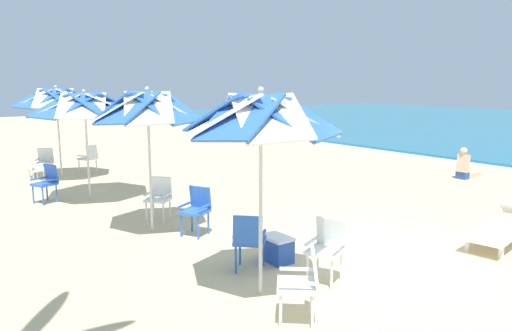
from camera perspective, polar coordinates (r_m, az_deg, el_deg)
ground_plane at (r=7.74m, az=16.06°, el=-10.91°), size 80.00×80.00×0.00m
beach_umbrella_0 at (r=5.79m, az=0.58°, el=5.76°), size 1.99×1.99×2.65m
plastic_chair_0 at (r=6.86m, az=-0.84°, el=-8.79°), size 0.63×0.63×0.87m
plastic_chair_1 at (r=6.63m, az=8.54°, el=-9.57°), size 0.57×0.59×0.87m
plastic_chair_2 at (r=5.51m, az=5.66°, el=-13.62°), size 0.63×0.63×0.87m
beach_umbrella_1 at (r=8.61m, az=-12.92°, el=6.66°), size 2.03×2.03×2.65m
plastic_chair_3 at (r=9.60m, az=-11.59°, el=-3.60°), size 0.63×0.63×0.87m
plastic_chair_4 at (r=8.58m, az=-7.17°, el=-5.06°), size 0.60×0.61×0.87m
beach_umbrella_2 at (r=11.54m, az=-19.95°, el=6.79°), size 2.53×2.53×2.57m
plastic_chair_5 at (r=11.83m, az=-23.91°, el=-1.73°), size 0.57×0.60×0.87m
beach_umbrella_3 at (r=14.50m, az=-22.92°, el=7.42°), size 2.40×2.40×2.65m
plastic_chair_6 at (r=14.99m, az=-24.09°, el=0.51°), size 0.60×0.58×0.87m
plastic_chair_7 at (r=15.32m, az=-19.49°, el=0.99°), size 0.61×0.60×0.87m
plastic_chair_8 at (r=13.86m, az=-25.06°, el=-0.24°), size 0.46×0.49×0.87m
sun_lounger_1 at (r=9.18m, az=27.57°, el=-6.52°), size 0.95×2.22×0.62m
cooler_box at (r=7.34m, az=2.50°, el=-9.99°), size 0.50×0.34×0.40m
beachgoer_seated at (r=14.91m, az=23.92°, el=-0.32°), size 0.30×0.93×0.92m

